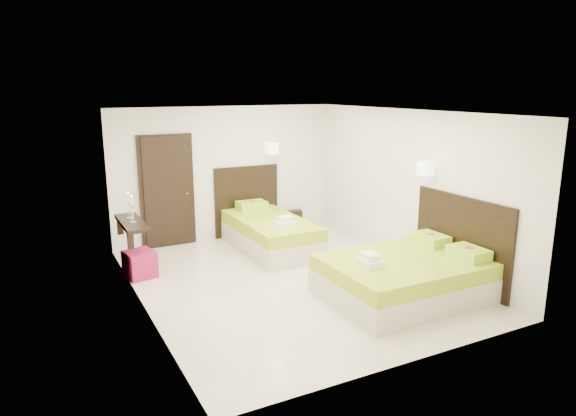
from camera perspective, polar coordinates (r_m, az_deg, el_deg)
name	(u,v)px	position (r m, az deg, el deg)	size (l,w,h in m)	color
floor	(291,281)	(8.10, 0.35, -8.11)	(5.50, 5.50, 0.00)	beige
bed_single	(268,231)	(9.61, -2.20, -2.53)	(1.36, 2.27, 1.87)	beige
bed_double	(408,274)	(7.64, 13.21, -7.20)	(2.21, 1.88, 1.82)	beige
nightstand	(291,219)	(11.01, 0.29, -1.18)	(0.45, 0.40, 0.40)	black
ottoman	(140,264)	(8.52, -16.14, -6.02)	(0.43, 0.43, 0.43)	maroon
door	(167,192)	(9.84, -13.27, 1.77)	(1.02, 0.15, 2.14)	black
console_shelf	(131,223)	(8.66, -17.04, -1.60)	(0.35, 1.20, 0.78)	black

